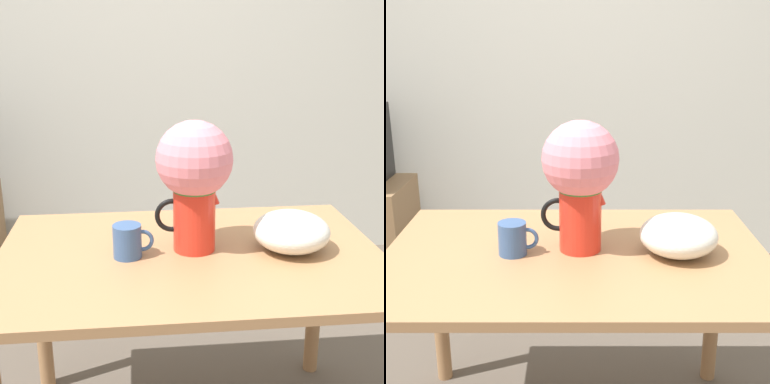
{
  "view_description": "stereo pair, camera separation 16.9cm",
  "coord_description": "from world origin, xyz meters",
  "views": [
    {
      "loc": [
        -0.09,
        -1.39,
        1.44
      ],
      "look_at": [
        0.08,
        0.22,
        0.93
      ],
      "focal_mm": 50.0,
      "sensor_mm": 36.0,
      "label": 1
    },
    {
      "loc": [
        0.08,
        -1.39,
        1.44
      ],
      "look_at": [
        0.08,
        0.22,
        0.93
      ],
      "focal_mm": 50.0,
      "sensor_mm": 36.0,
      "label": 2
    }
  ],
  "objects": [
    {
      "name": "coffee_mug",
      "position": [
        -0.12,
        0.18,
        0.79
      ],
      "size": [
        0.13,
        0.09,
        0.11
      ],
      "color": "#385689",
      "rests_on": "table"
    },
    {
      "name": "wall_back",
      "position": [
        0.0,
        1.86,
        1.3
      ],
      "size": [
        8.0,
        0.05,
        2.6
      ],
      "color": "silver",
      "rests_on": "ground_plane"
    },
    {
      "name": "flower_vase",
      "position": [
        0.09,
        0.22,
        0.99
      ],
      "size": [
        0.25,
        0.24,
        0.42
      ],
      "color": "red",
      "rests_on": "table"
    },
    {
      "name": "white_bowl",
      "position": [
        0.4,
        0.18,
        0.8
      ],
      "size": [
        0.25,
        0.25,
        0.13
      ],
      "color": "silver",
      "rests_on": "table"
    },
    {
      "name": "table",
      "position": [
        0.08,
        0.19,
        0.63
      ],
      "size": [
        1.24,
        0.84,
        0.73
      ],
      "color": "#A3754C",
      "rests_on": "ground_plane"
    }
  ]
}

